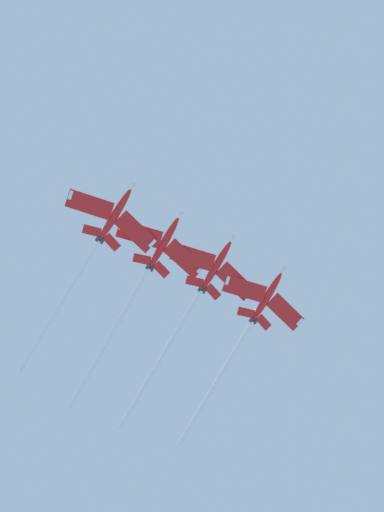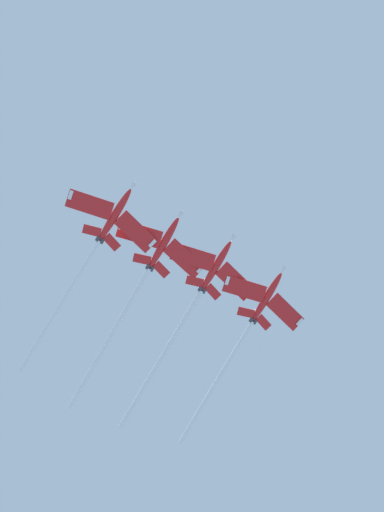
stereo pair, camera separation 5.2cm
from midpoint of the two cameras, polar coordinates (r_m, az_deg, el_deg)
name	(u,v)px [view 2 (the right image)]	position (r m, az deg, el deg)	size (l,w,h in m)	color
jet_far_left	(250,326)	(151.77, 4.64, -5.57)	(20.06, 40.87, 17.07)	red
jet_inner_left	(193,304)	(148.10, 0.09, -3.89)	(20.07, 43.98, 18.20)	red
jet_centre	(140,284)	(145.24, -4.15, -2.25)	(20.03, 43.73, 17.84)	red
jet_inner_right	(98,243)	(141.80, -7.56, 1.00)	(20.10, 41.40, 16.66)	red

